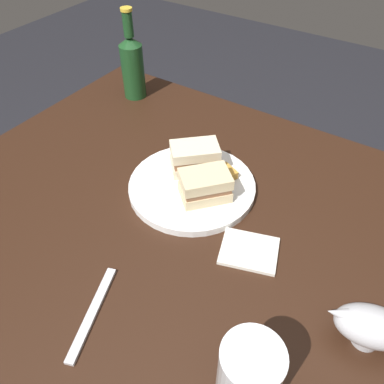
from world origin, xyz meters
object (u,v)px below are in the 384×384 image
at_px(pint_glass, 247,384).
at_px(cider_bottle, 132,65).
at_px(sandwich_half_left, 207,186).
at_px(plate, 192,186).
at_px(sandwich_half_right, 195,157).
at_px(gravy_boat, 371,326).
at_px(napkin, 249,251).
at_px(fork, 92,313).

bearing_deg(pint_glass, cider_bottle, 139.02).
bearing_deg(sandwich_half_left, plate, 159.90).
bearing_deg(sandwich_half_right, pint_glass, -49.26).
xyz_separation_m(pint_glass, gravy_boat, (0.12, 0.19, -0.02)).
xyz_separation_m(pint_glass, napkin, (-0.12, 0.25, -0.06)).
relative_size(plate, sandwich_half_left, 2.28).
relative_size(sandwich_half_left, cider_bottle, 0.49).
height_order(sandwich_half_left, sandwich_half_right, sandwich_half_right).
relative_size(sandwich_half_right, pint_glass, 0.82).
relative_size(plate, pint_glass, 1.86).
distance_m(sandwich_half_right, gravy_boat, 0.49).
xyz_separation_m(sandwich_half_right, napkin, (0.22, -0.14, -0.05)).
distance_m(pint_glass, napkin, 0.28).
distance_m(sandwich_half_right, fork, 0.41).
height_order(pint_glass, cider_bottle, cider_bottle).
bearing_deg(fork, sandwich_half_right, -12.69).
bearing_deg(sandwich_half_left, pint_glass, -51.00).
xyz_separation_m(sandwich_half_right, fork, (0.05, -0.40, -0.05)).
distance_m(plate, sandwich_half_right, 0.07).
distance_m(sandwich_half_left, fork, 0.34).
bearing_deg(napkin, fork, -121.78).
height_order(sandwich_half_left, cider_bottle, cider_bottle).
xyz_separation_m(cider_bottle, fork, (0.41, -0.61, -0.10)).
xyz_separation_m(plate, sandwich_half_right, (-0.02, 0.05, 0.04)).
xyz_separation_m(plate, pint_glass, (0.31, -0.34, 0.06)).
xyz_separation_m(sandwich_half_left, sandwich_half_right, (-0.07, 0.07, 0.00)).
relative_size(napkin, fork, 0.61).
bearing_deg(gravy_boat, sandwich_half_right, 156.70).
bearing_deg(sandwich_half_right, plate, -64.01).
distance_m(plate, cider_bottle, 0.47).
bearing_deg(fork, pint_glass, -106.45).
relative_size(sandwich_half_right, fork, 0.70).
bearing_deg(fork, sandwich_half_left, -23.74).
xyz_separation_m(gravy_boat, napkin, (-0.24, 0.06, -0.04)).
bearing_deg(napkin, gravy_boat, -13.49).
bearing_deg(gravy_boat, napkin, 166.51).
bearing_deg(gravy_boat, plate, 161.12).
bearing_deg(plate, sandwich_half_left, -20.10).
relative_size(sandwich_half_left, pint_glass, 0.82).
height_order(plate, sandwich_half_left, sandwich_half_left).
xyz_separation_m(gravy_boat, fork, (-0.40, -0.21, -0.04)).
xyz_separation_m(sandwich_half_left, napkin, (0.14, -0.07, -0.04)).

